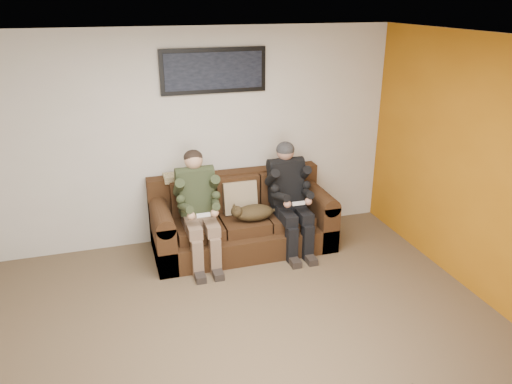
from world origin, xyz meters
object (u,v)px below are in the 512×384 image
object	(u,v)px
person_right	(289,191)
framed_poster	(214,71)
sofa	(241,221)
person_left	(198,202)
cat	(253,212)

from	to	relation	value
person_right	framed_poster	distance (m)	1.67
sofa	framed_poster	world-z (taller)	framed_poster
sofa	framed_poster	distance (m)	1.82
person_left	framed_poster	xyz separation A→B (m)	(0.35, 0.57, 1.38)
person_right	cat	distance (m)	0.52
sofa	cat	size ratio (longest dim) A/B	3.27
sofa	framed_poster	xyz separation A→B (m)	(-0.20, 0.39, 1.77)
person_left	cat	world-z (taller)	person_left
person_left	person_right	xyz separation A→B (m)	(1.11, 0.00, 0.00)
person_left	person_right	bearing A→B (deg)	0.02
framed_poster	cat	bearing A→B (deg)	-65.76
sofa	person_right	size ratio (longest dim) A/B	1.66
person_left	sofa	bearing A→B (deg)	18.00
cat	framed_poster	xyz separation A→B (m)	(-0.28, 0.62, 1.57)
sofa	person_right	xyz separation A→B (m)	(0.55, -0.18, 0.39)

